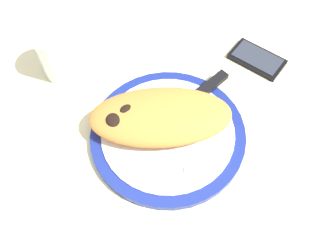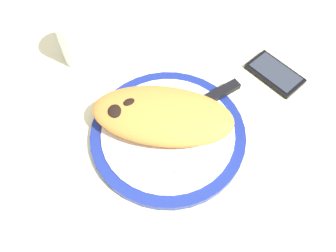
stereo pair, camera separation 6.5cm
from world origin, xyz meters
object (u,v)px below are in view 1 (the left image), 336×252
at_px(plate, 168,134).
at_px(fork, 169,165).
at_px(water_glass, 59,56).
at_px(calzone, 160,116).
at_px(knife, 197,96).
at_px(smartphone, 257,59).

xyz_separation_m(plate, fork, (-0.00, -0.07, 0.01)).
distance_m(plate, water_glass, 0.27).
distance_m(plate, calzone, 0.04).
relative_size(plate, fork, 1.71).
bearing_deg(calzone, knife, 35.75).
bearing_deg(water_glass, plate, -40.09).
xyz_separation_m(plate, knife, (0.06, 0.07, 0.01)).
height_order(plate, knife, knife).
bearing_deg(water_glass, smartphone, -0.14).
relative_size(calzone, smartphone, 2.06).
bearing_deg(calzone, smartphone, 35.59).
xyz_separation_m(calzone, fork, (0.01, -0.09, -0.02)).
bearing_deg(fork, calzone, 95.74).
height_order(knife, water_glass, water_glass).
distance_m(fork, knife, 0.16).
bearing_deg(smartphone, calzone, -144.41).
relative_size(plate, calzone, 1.10).
height_order(smartphone, water_glass, water_glass).
height_order(plate, fork, fork).
bearing_deg(knife, plate, -130.71).
height_order(knife, smartphone, knife).
bearing_deg(plate, calzone, 124.17).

